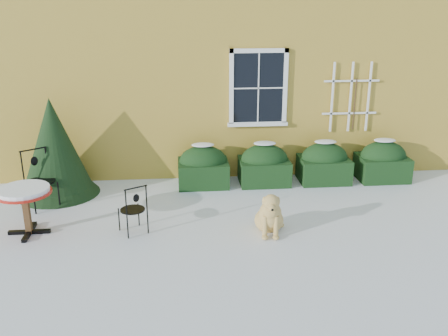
{
  "coord_description": "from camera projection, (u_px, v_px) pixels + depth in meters",
  "views": [
    {
      "loc": [
        -0.76,
        -7.36,
        3.81
      ],
      "look_at": [
        0.0,
        1.0,
        0.9
      ],
      "focal_mm": 40.0,
      "sensor_mm": 36.0,
      "label": 1
    }
  ],
  "objects": [
    {
      "name": "hedge_row",
      "position": [
        294.0,
        164.0,
        10.65
      ],
      "size": [
        4.95,
        0.8,
        0.91
      ],
      "color": "black",
      "rests_on": "ground"
    },
    {
      "name": "evergreen_shrub",
      "position": [
        55.0,
        157.0,
        9.88
      ],
      "size": [
        1.62,
        1.62,
        1.96
      ],
      "rotation": [
        0.0,
        0.0,
        0.02
      ],
      "color": "black",
      "rests_on": "ground"
    },
    {
      "name": "ground",
      "position": [
        229.0,
        239.0,
        8.24
      ],
      "size": [
        80.0,
        80.0,
        0.0
      ],
      "primitive_type": "plane",
      "color": "white",
      "rests_on": "ground"
    },
    {
      "name": "dog",
      "position": [
        270.0,
        216.0,
        8.35
      ],
      "size": [
        0.55,
        0.87,
        0.79
      ],
      "rotation": [
        0.0,
        0.0,
        -0.09
      ],
      "color": "#D9B161",
      "rests_on": "ground"
    },
    {
      "name": "house",
      "position": [
        204.0,
        18.0,
        13.78
      ],
      "size": [
        12.4,
        8.4,
        6.4
      ],
      "color": "gold",
      "rests_on": "ground"
    },
    {
      "name": "patio_chair_far",
      "position": [
        40.0,
        179.0,
        9.36
      ],
      "size": [
        0.68,
        0.67,
        1.1
      ],
      "rotation": [
        0.0,
        0.0,
        0.58
      ],
      "color": "black",
      "rests_on": "ground"
    },
    {
      "name": "patio_chair_near",
      "position": [
        133.0,
        209.0,
        8.33
      ],
      "size": [
        0.52,
        0.52,
        0.87
      ],
      "rotation": [
        0.0,
        0.0,
        3.64
      ],
      "color": "black",
      "rests_on": "ground"
    },
    {
      "name": "bistro_table",
      "position": [
        24.0,
        196.0,
        8.21
      ],
      "size": [
        0.89,
        0.89,
        0.83
      ],
      "rotation": [
        0.0,
        0.0,
        0.05
      ],
      "color": "black",
      "rests_on": "ground"
    }
  ]
}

